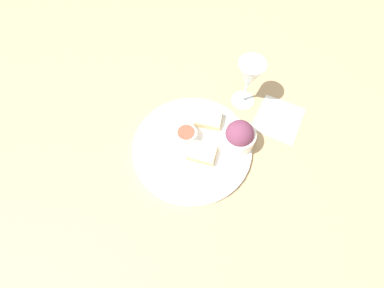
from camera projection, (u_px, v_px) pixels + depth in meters
name	position (u px, v px, depth m)	size (l,w,h in m)	color
ground_plane	(192.00, 149.00, 0.85)	(4.00, 4.00, 0.00)	tan
dinner_plate	(192.00, 148.00, 0.84)	(0.33, 0.33, 0.01)	white
salad_bowl	(239.00, 136.00, 0.81)	(0.09, 0.09, 0.09)	silver
sauce_ramekin	(186.00, 135.00, 0.83)	(0.06, 0.06, 0.03)	white
cheese_toast_near	(202.00, 153.00, 0.81)	(0.09, 0.07, 0.03)	tan
cheese_toast_far	(208.00, 119.00, 0.86)	(0.09, 0.07, 0.03)	tan
wine_glass	(249.00, 77.00, 0.82)	(0.08, 0.08, 0.17)	silver
napkin	(279.00, 119.00, 0.89)	(0.17, 0.18, 0.01)	white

